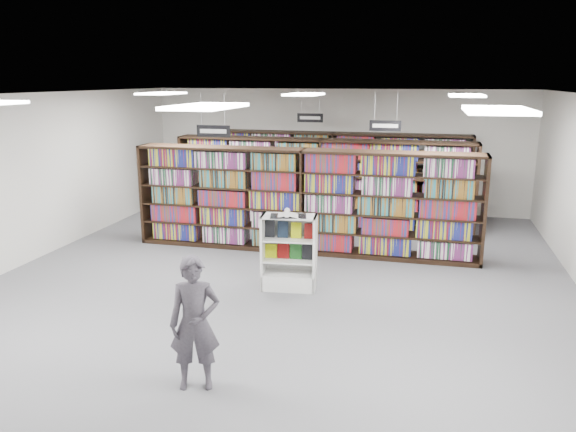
% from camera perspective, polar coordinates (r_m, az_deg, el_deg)
% --- Properties ---
extents(floor, '(12.00, 12.00, 0.00)m').
position_cam_1_polar(floor, '(9.76, -1.01, -6.95)').
color(floor, '#5A5A5F').
rests_on(floor, ground).
extents(ceiling, '(10.00, 12.00, 0.10)m').
position_cam_1_polar(ceiling, '(9.14, -1.09, 12.18)').
color(ceiling, white).
rests_on(ceiling, wall_back).
extents(wall_back, '(10.00, 0.10, 3.20)m').
position_cam_1_polar(wall_back, '(15.12, 4.87, 6.68)').
color(wall_back, silver).
rests_on(wall_back, ground).
extents(wall_front, '(10.00, 0.10, 3.20)m').
position_cam_1_polar(wall_front, '(4.12, -23.86, -14.24)').
color(wall_front, silver).
rests_on(wall_front, ground).
extents(wall_left, '(0.10, 12.00, 3.20)m').
position_cam_1_polar(wall_left, '(11.64, -25.61, 3.25)').
color(wall_left, silver).
rests_on(wall_left, ground).
extents(bookshelf_row_near, '(7.00, 0.60, 2.10)m').
position_cam_1_polar(bookshelf_row_near, '(11.33, 1.58, 1.52)').
color(bookshelf_row_near, black).
rests_on(bookshelf_row_near, floor).
extents(bookshelf_row_mid, '(7.00, 0.60, 2.10)m').
position_cam_1_polar(bookshelf_row_mid, '(13.26, 3.44, 3.30)').
color(bookshelf_row_mid, black).
rests_on(bookshelf_row_mid, floor).
extents(bookshelf_row_far, '(7.00, 0.60, 2.10)m').
position_cam_1_polar(bookshelf_row_far, '(14.91, 4.64, 4.45)').
color(bookshelf_row_far, black).
rests_on(bookshelf_row_far, floor).
extents(aisle_sign_left, '(0.65, 0.02, 0.80)m').
position_cam_1_polar(aisle_sign_left, '(10.59, -7.60, 8.66)').
color(aisle_sign_left, '#B2B2B7').
rests_on(aisle_sign_left, ceiling).
extents(aisle_sign_right, '(0.65, 0.02, 0.80)m').
position_cam_1_polar(aisle_sign_right, '(11.89, 9.85, 9.12)').
color(aisle_sign_right, '#B2B2B7').
rests_on(aisle_sign_right, ceiling).
extents(aisle_sign_center, '(0.65, 0.02, 0.80)m').
position_cam_1_polar(aisle_sign_center, '(14.14, 2.26, 10.02)').
color(aisle_sign_center, '#B2B2B7').
rests_on(aisle_sign_center, ceiling).
extents(troffer_front_center, '(0.60, 1.20, 0.04)m').
position_cam_1_polar(troffer_front_center, '(6.29, -8.31, 10.95)').
color(troffer_front_center, white).
rests_on(troffer_front_center, ceiling).
extents(troffer_front_right, '(0.60, 1.20, 0.04)m').
position_cam_1_polar(troffer_front_right, '(5.86, 20.47, 10.04)').
color(troffer_front_right, white).
rests_on(troffer_front_right, ceiling).
extents(troffer_back_left, '(0.60, 1.20, 0.04)m').
position_cam_1_polar(troffer_back_left, '(12.08, -12.71, 12.05)').
color(troffer_back_left, white).
rests_on(troffer_back_left, ceiling).
extents(troffer_back_center, '(0.60, 1.20, 0.04)m').
position_cam_1_polar(troffer_back_center, '(11.08, 1.65, 12.25)').
color(troffer_back_center, white).
rests_on(troffer_back_center, ceiling).
extents(troffer_back_right, '(0.60, 1.20, 0.04)m').
position_cam_1_polar(troffer_back_right, '(10.84, 17.67, 11.59)').
color(troffer_back_right, white).
rests_on(troffer_back_right, ceiling).
extents(endcap_display, '(0.95, 0.54, 1.27)m').
position_cam_1_polar(endcap_display, '(9.47, 0.14, -4.77)').
color(endcap_display, silver).
rests_on(endcap_display, floor).
extents(open_book, '(0.64, 0.46, 0.13)m').
position_cam_1_polar(open_book, '(9.14, -0.03, 0.16)').
color(open_book, black).
rests_on(open_book, endcap_display).
extents(shopper, '(0.66, 0.53, 1.57)m').
position_cam_1_polar(shopper, '(6.50, -9.45, -10.70)').
color(shopper, '#46414A').
rests_on(shopper, floor).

